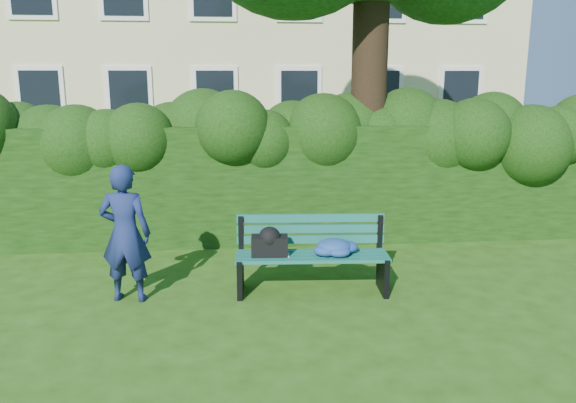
{
  "coord_description": "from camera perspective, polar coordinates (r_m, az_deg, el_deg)",
  "views": [
    {
      "loc": [
        -0.65,
        -6.37,
        2.51
      ],
      "look_at": [
        0.0,
        0.6,
        0.95
      ],
      "focal_mm": 35.0,
      "sensor_mm": 36.0,
      "label": 1
    }
  ],
  "objects": [
    {
      "name": "hedge",
      "position": [
        8.74,
        -0.98,
        1.96
      ],
      "size": [
        10.0,
        1.0,
        1.8
      ],
      "color": "black",
      "rests_on": "ground"
    },
    {
      "name": "park_bench",
      "position": [
        6.65,
        2.3,
        -5.07
      ],
      "size": [
        1.82,
        0.66,
        0.89
      ],
      "rotation": [
        0.0,
        0.0,
        -0.06
      ],
      "color": "#11554B",
      "rests_on": "ground"
    },
    {
      "name": "ground",
      "position": [
        6.88,
        0.47,
        -8.85
      ],
      "size": [
        80.0,
        80.0,
        0.0
      ],
      "primitive_type": "plane",
      "color": "#2A4810",
      "rests_on": "ground"
    },
    {
      "name": "man_reading",
      "position": [
        6.57,
        -16.2,
        -3.15
      ],
      "size": [
        0.63,
        0.46,
        1.58
      ],
      "primitive_type": "imported",
      "rotation": [
        0.0,
        0.0,
        2.99
      ],
      "color": "navy",
      "rests_on": "ground"
    }
  ]
}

